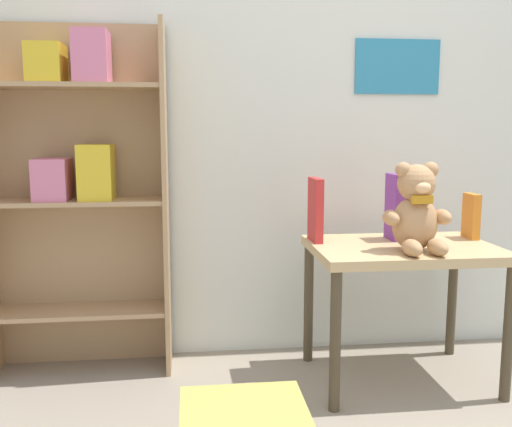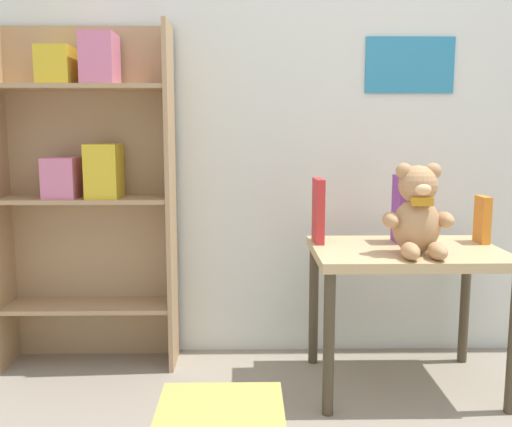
% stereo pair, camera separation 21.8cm
% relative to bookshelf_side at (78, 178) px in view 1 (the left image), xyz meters
% --- Properties ---
extents(wall_back, '(4.80, 0.07, 2.50)m').
position_rel_bookshelf_side_xyz_m(wall_back, '(1.02, 0.13, 0.45)').
color(wall_back, silver).
rests_on(wall_back, ground_plane).
extents(bookshelf_side, '(0.73, 0.23, 1.42)m').
position_rel_bookshelf_side_xyz_m(bookshelf_side, '(0.00, 0.00, 0.00)').
color(bookshelf_side, tan).
rests_on(bookshelf_side, ground_plane).
extents(display_table, '(0.71, 0.51, 0.55)m').
position_rel_bookshelf_side_xyz_m(display_table, '(1.27, -0.27, -0.32)').
color(display_table, tan).
rests_on(display_table, ground_plane).
extents(teddy_bear, '(0.25, 0.23, 0.33)m').
position_rel_bookshelf_side_xyz_m(teddy_bear, '(1.28, -0.38, -0.10)').
color(teddy_bear, tan).
rests_on(teddy_bear, display_table).
extents(book_standing_red, '(0.04, 0.14, 0.25)m').
position_rel_bookshelf_side_xyz_m(book_standing_red, '(0.95, -0.15, -0.12)').
color(book_standing_red, red).
rests_on(book_standing_red, display_table).
extents(book_standing_purple, '(0.04, 0.12, 0.27)m').
position_rel_bookshelf_side_xyz_m(book_standing_purple, '(1.27, -0.16, -0.12)').
color(book_standing_purple, purple).
rests_on(book_standing_purple, display_table).
extents(book_standing_orange, '(0.04, 0.10, 0.19)m').
position_rel_bookshelf_side_xyz_m(book_standing_orange, '(1.60, -0.18, -0.16)').
color(book_standing_orange, orange).
rests_on(book_standing_orange, display_table).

